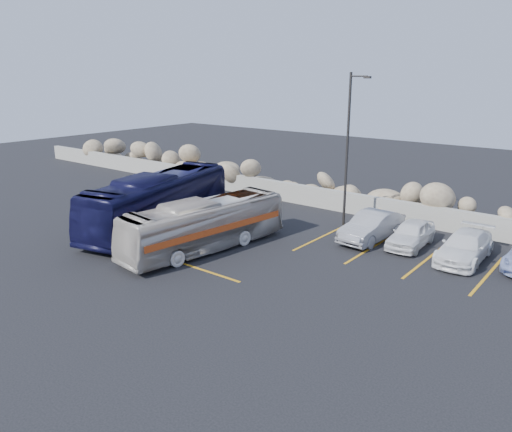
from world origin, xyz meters
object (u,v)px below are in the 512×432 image
Objects in this scene: lamppost at (348,146)px; car_c at (465,247)px; vintage_bus at (205,225)px; tour_coach at (159,201)px; car_b at (372,226)px; car_a at (411,234)px.

lamppost is 7.70m from car_c.
tour_coach is at bearing 173.71° from vintage_bus.
car_c is (4.43, -0.01, -0.08)m from car_b.
vintage_bus is 2.00× the size of car_c.
tour_coach is 11.10m from car_b.
car_c is at bearing -9.08° from car_a.
car_a is (4.08, -1.03, -3.67)m from lamppost.
lamppost is 2.19× the size of car_a.
vintage_bus reaches higher than car_a.
tour_coach is 2.44× the size of car_b.
car_a is at bearing -14.13° from lamppost.
car_b reaches higher than car_a.
car_a is 0.85× the size of car_c.
car_b is at bearing -173.46° from car_a.
car_c is (14.33, 4.98, -0.83)m from tour_coach.
car_b is 1.00× the size of car_c.
vintage_bus is at bearing -141.73° from car_a.
lamppost is at bearing 26.36° from tour_coach.
car_c is (9.94, 6.04, -0.57)m from vintage_bus.
lamppost is 5.58m from car_a.
car_b is (9.89, 4.98, -0.75)m from tour_coach.
vintage_bus is at bearing -149.86° from car_c.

